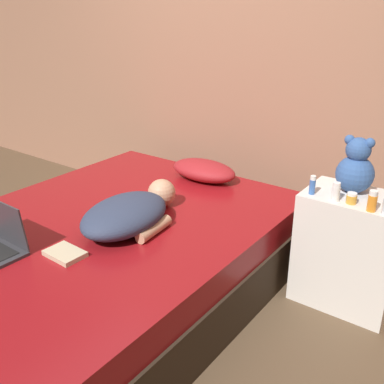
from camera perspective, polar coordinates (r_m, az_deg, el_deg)
ground_plane at (r=2.78m, az=-10.02°, el=-12.20°), size 12.00×12.00×0.00m
wall_back at (r=3.33m, az=5.63°, el=17.90°), size 8.00×0.06×2.60m
bed at (r=2.65m, az=-10.36°, el=-8.10°), size 1.61×2.09×0.47m
nightstand at (r=2.64m, az=19.27°, el=-6.94°), size 0.52×0.37×0.65m
pillow at (r=3.06m, az=1.50°, el=2.78°), size 0.48×0.27×0.13m
person_lying at (r=2.42m, az=-7.87°, el=-2.58°), size 0.42×0.73×0.17m
teddy_bear at (r=2.51m, az=20.07°, el=2.85°), size 0.20×0.20×0.30m
bottle_amber at (r=2.39m, az=19.61°, el=-0.75°), size 0.05×0.05×0.06m
bottle_white at (r=2.39m, az=17.81°, el=0.02°), size 0.04×0.04×0.10m
bottle_blue at (r=2.44m, az=15.05°, el=0.85°), size 0.03×0.03×0.10m
bottle_orange at (r=2.33m, az=21.92°, el=-1.09°), size 0.04×0.04×0.11m
book at (r=2.24m, az=-15.83°, el=-7.53°), size 0.19×0.14×0.02m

